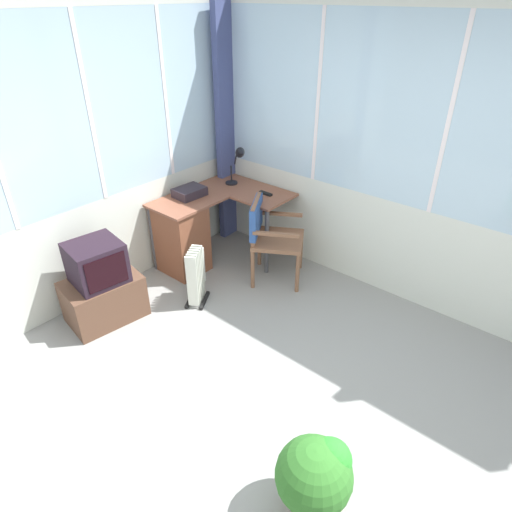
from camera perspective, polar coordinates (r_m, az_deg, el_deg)
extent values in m
cube|color=gray|center=(3.21, 3.60, -22.80)|extent=(4.99, 5.72, 0.06)
cube|color=silver|center=(4.33, -22.31, -0.25)|extent=(3.99, 0.06, 0.94)
cube|color=silver|center=(3.89, -25.99, 15.35)|extent=(3.91, 0.06, 1.51)
cube|color=white|center=(4.07, -20.90, 16.98)|extent=(0.04, 0.07, 1.51)
cube|color=white|center=(4.51, -11.87, 19.49)|extent=(0.04, 0.07, 1.51)
cube|color=silver|center=(4.29, 20.33, -0.18)|extent=(0.06, 4.72, 0.94)
cube|color=silver|center=(3.84, 23.75, 15.66)|extent=(0.06, 4.63, 1.51)
cube|color=white|center=(3.84, 23.75, 15.66)|extent=(0.07, 0.04, 1.51)
cube|color=white|center=(4.32, 8.25, 19.32)|extent=(0.07, 0.04, 1.51)
cube|color=#414B7F|center=(4.97, -3.91, 16.00)|extent=(0.26, 0.08, 2.53)
cube|color=brown|center=(4.67, -6.58, 7.97)|extent=(1.22, 0.51, 0.02)
cube|color=brown|center=(4.59, 1.09, 7.73)|extent=(0.51, 0.51, 0.02)
cube|color=brown|center=(4.61, -9.66, 2.16)|extent=(0.40, 0.47, 0.71)
cylinder|color=#4C4C51|center=(4.49, 1.40, 1.81)|extent=(0.04, 0.04, 0.72)
cylinder|color=#4C4C51|center=(4.66, -13.14, 2.15)|extent=(0.04, 0.04, 0.72)
cylinder|color=black|center=(4.88, -3.18, 9.42)|extent=(0.13, 0.13, 0.02)
cylinder|color=black|center=(4.84, -3.22, 10.53)|extent=(0.02, 0.02, 0.18)
cylinder|color=black|center=(4.79, -2.60, 12.67)|extent=(0.04, 0.08, 0.18)
cone|color=black|center=(4.79, -1.83, 13.14)|extent=(0.14, 0.14, 0.12)
cube|color=black|center=(4.60, 1.24, 8.09)|extent=(0.05, 0.15, 0.02)
cube|color=#2B222B|center=(4.59, -8.58, 8.17)|extent=(0.31, 0.25, 0.09)
cylinder|color=brown|center=(4.29, 5.38, -2.25)|extent=(0.04, 0.04, 0.42)
cylinder|color=brown|center=(4.66, 5.80, 0.69)|extent=(0.04, 0.04, 0.42)
cylinder|color=brown|center=(4.33, -0.44, -1.75)|extent=(0.04, 0.04, 0.42)
cylinder|color=brown|center=(4.70, 0.44, 1.13)|extent=(0.04, 0.04, 0.42)
cube|color=brown|center=(4.37, 2.87, 2.09)|extent=(0.66, 0.66, 0.04)
cube|color=brown|center=(4.30, 0.02, 4.80)|extent=(0.39, 0.25, 0.39)
cube|color=#2F5297|center=(4.29, 0.02, 5.03)|extent=(0.42, 0.29, 0.32)
cube|color=brown|center=(4.09, 2.58, 2.81)|extent=(0.26, 0.39, 0.03)
cube|color=brown|center=(4.48, 3.26, 5.45)|extent=(0.26, 0.39, 0.03)
cube|color=brown|center=(4.17, -18.99, -5.26)|extent=(0.70, 0.53, 0.40)
cube|color=black|center=(3.97, -19.92, -0.81)|extent=(0.48, 0.46, 0.36)
cube|color=black|center=(3.80, -18.69, -2.04)|extent=(0.34, 0.06, 0.28)
cube|color=silver|center=(4.04, -8.25, -3.33)|extent=(0.07, 0.10, 0.53)
cube|color=silver|center=(4.07, -8.08, -3.00)|extent=(0.07, 0.10, 0.53)
cube|color=silver|center=(4.11, -7.91, -2.68)|extent=(0.07, 0.10, 0.53)
cube|color=silver|center=(4.14, -7.75, -2.36)|extent=(0.07, 0.10, 0.53)
cube|color=silver|center=(4.17, -7.58, -2.05)|extent=(0.07, 0.10, 0.53)
cube|color=silver|center=(4.21, -7.42, -1.74)|extent=(0.07, 0.10, 0.53)
cube|color=black|center=(4.26, -6.66, -5.73)|extent=(0.25, 0.16, 0.03)
cube|color=black|center=(4.30, -8.46, -5.52)|extent=(0.25, 0.16, 0.03)
cube|color=silver|center=(4.22, -7.30, -1.15)|extent=(0.09, 0.10, 0.37)
cylinder|color=#985B2F|center=(2.88, 7.11, -28.83)|extent=(0.23, 0.23, 0.15)
sphere|color=#306E27|center=(2.68, 7.47, -26.28)|extent=(0.43, 0.43, 0.43)
sphere|color=#2C892B|center=(2.64, 9.58, -24.46)|extent=(0.23, 0.23, 0.23)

